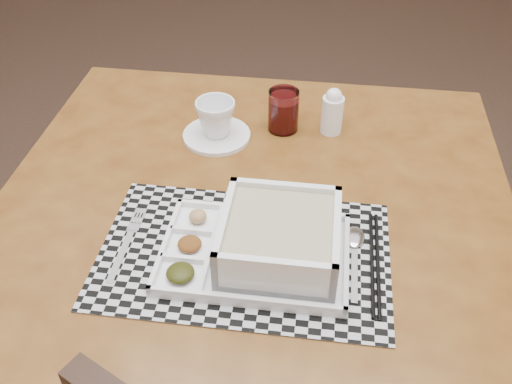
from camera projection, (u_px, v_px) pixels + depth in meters
floor at (158, 217)px, 2.18m from camera, size 5.00×5.00×0.00m
dining_table at (252, 236)px, 1.14m from camera, size 1.04×1.04×0.75m
placemat at (244, 254)px, 0.99m from camera, size 0.51×0.34×0.00m
serving_tray at (272, 243)px, 0.96m from camera, size 0.33×0.23×0.09m
fork at (128, 242)px, 1.01m from camera, size 0.02×0.19×0.00m
spoon at (355, 242)px, 1.01m from camera, size 0.04×0.18×0.01m
chopsticks at (375, 262)px, 0.97m from camera, size 0.02×0.24×0.01m
saucer at (217, 136)px, 1.26m from camera, size 0.15×0.15×0.01m
cup at (216, 118)px, 1.24m from camera, size 0.11×0.11×0.08m
juice_glass at (283, 112)px, 1.27m from camera, size 0.07×0.07×0.10m
creamer_bottle at (332, 111)px, 1.25m from camera, size 0.05×0.05×0.11m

